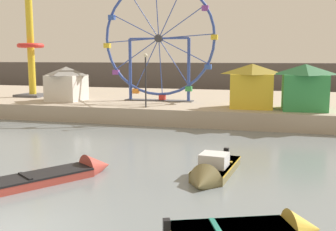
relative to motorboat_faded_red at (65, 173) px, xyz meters
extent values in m
cube|color=tan|center=(1.20, 24.01, 0.44)|extent=(110.00, 20.42, 1.31)
cube|color=#564C47|center=(1.20, 49.94, 1.98)|extent=(140.00, 3.00, 4.40)
cube|color=#B24238|center=(-0.66, -0.99, -0.02)|extent=(3.68, 4.54, 0.40)
cube|color=black|center=(-0.66, -0.99, 0.14)|extent=(3.67, 4.51, 0.08)
cone|color=#B24238|center=(0.93, 1.39, -0.02)|extent=(1.81, 1.78, 1.34)
cube|color=black|center=(-0.97, -1.46, 0.21)|extent=(1.09, 0.80, 0.06)
cube|color=olive|center=(6.33, 2.52, -0.01)|extent=(1.83, 3.89, 0.42)
cube|color=gold|center=(6.33, 2.52, 0.17)|extent=(1.85, 3.85, 0.08)
cone|color=olive|center=(6.10, 0.15, -0.01)|extent=(1.49, 1.17, 1.39)
cube|color=black|center=(6.53, 4.49, 0.32)|extent=(0.26, 0.22, 0.44)
cube|color=silver|center=(6.29, 2.05, 0.51)|extent=(1.28, 1.24, 0.60)
cube|color=gold|center=(6.38, 2.99, 0.24)|extent=(1.26, 0.28, 0.06)
cube|color=#237566|center=(7.77, -4.29, 0.18)|extent=(3.77, 2.64, 0.08)
cone|color=gold|center=(9.83, -3.44, 0.00)|extent=(1.40, 1.58, 1.31)
cube|color=black|center=(6.04, -5.01, 0.33)|extent=(0.28, 0.30, 0.44)
cube|color=#237566|center=(7.36, -4.46, 0.25)|extent=(0.60, 1.14, 0.06)
torus|color=#334CA8|center=(-1.61, 19.94, 6.73)|extent=(10.33, 0.24, 10.33)
cylinder|color=#38383D|center=(-1.61, 19.94, 6.73)|extent=(0.70, 0.50, 0.70)
cylinder|color=#334CA8|center=(-1.45, 19.94, 4.22)|extent=(0.40, 0.08, 5.04)
cube|color=red|center=(-1.29, 19.94, 1.42)|extent=(0.56, 0.48, 0.44)
cylinder|color=#334CA8|center=(-0.22, 19.94, 4.63)|extent=(2.86, 0.08, 4.24)
cube|color=#33934C|center=(1.18, 19.94, 2.26)|extent=(0.56, 0.48, 0.44)
cylinder|color=#334CA8|center=(0.65, 19.94, 5.61)|extent=(4.55, 0.08, 2.31)
cube|color=#3356B7|center=(2.90, 19.94, 4.21)|extent=(0.56, 0.48, 0.44)
cylinder|color=#334CA8|center=(0.90, 19.94, 6.89)|extent=(5.04, 0.08, 0.40)
cube|color=yellow|center=(3.42, 19.94, 6.77)|extent=(0.56, 0.48, 0.44)
cylinder|color=#334CA8|center=(0.49, 19.94, 8.13)|extent=(4.24, 0.08, 2.86)
cube|color=purple|center=(2.58, 19.94, 9.25)|extent=(0.56, 0.48, 0.44)
cylinder|color=#334CA8|center=(-0.49, 19.94, 8.99)|extent=(2.31, 0.08, 4.55)
cylinder|color=#334CA8|center=(-1.77, 19.94, 9.25)|extent=(0.40, 0.08, 5.04)
cylinder|color=#334CA8|center=(-3.01, 19.94, 8.83)|extent=(2.86, 0.08, 4.24)
cylinder|color=#334CA8|center=(-3.87, 19.94, 7.85)|extent=(4.55, 0.08, 2.31)
cube|color=#3356B7|center=(-6.13, 19.94, 8.69)|extent=(0.56, 0.48, 0.44)
cylinder|color=#334CA8|center=(-4.13, 19.94, 6.57)|extent=(5.04, 0.08, 0.40)
cube|color=yellow|center=(-6.65, 19.94, 6.13)|extent=(0.56, 0.48, 0.44)
cylinder|color=#334CA8|center=(-3.71, 19.94, 5.34)|extent=(4.24, 0.08, 2.86)
cube|color=purple|center=(-5.81, 19.94, 3.66)|extent=(0.56, 0.48, 0.44)
cylinder|color=#334CA8|center=(-2.73, 19.94, 4.48)|extent=(2.31, 0.08, 4.55)
cube|color=orange|center=(-3.85, 19.94, 1.94)|extent=(0.56, 0.48, 0.44)
cylinder|color=#334CA8|center=(-4.39, 19.94, 3.91)|extent=(0.28, 0.28, 5.64)
cylinder|color=#334CA8|center=(1.16, 19.94, 3.91)|extent=(0.28, 0.28, 5.64)
cylinder|color=#334CA8|center=(-1.61, 19.94, 6.73)|extent=(5.55, 0.18, 0.18)
cube|color=#4C4C51|center=(-1.61, 19.94, 1.13)|extent=(6.35, 1.20, 0.08)
cylinder|color=gold|center=(-15.28, 20.61, 7.01)|extent=(0.70, 0.70, 11.83)
torus|color=red|center=(-15.28, 20.61, 6.22)|extent=(2.64, 2.64, 0.44)
cube|color=#4C4C51|center=(-15.28, 20.61, 1.21)|extent=(2.80, 2.80, 0.24)
cube|color=silver|center=(-9.89, 17.92, 2.26)|extent=(2.93, 3.20, 2.35)
pyramid|color=gray|center=(-9.89, 17.92, 3.82)|extent=(3.22, 3.53, 0.80)
cube|color=yellow|center=(6.92, 16.85, 2.43)|extent=(3.36, 2.97, 2.68)
pyramid|color=olive|center=(6.92, 16.85, 4.15)|extent=(3.69, 3.27, 0.80)
cube|color=#33934C|center=(10.84, 16.66, 2.43)|extent=(3.29, 3.34, 2.68)
pyramid|color=#1C512A|center=(10.84, 16.66, 4.16)|extent=(3.62, 3.67, 0.80)
cylinder|color=#2D2D33|center=(-1.20, 14.88, 3.07)|extent=(0.12, 0.12, 3.96)
sphere|color=#F2EACC|center=(-1.20, 14.88, 5.20)|extent=(0.32, 0.32, 0.32)
camera|label=1|loc=(8.92, -15.36, 5.04)|focal=43.10mm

